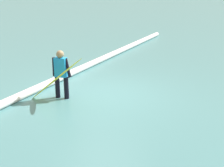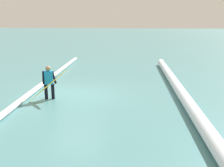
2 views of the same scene
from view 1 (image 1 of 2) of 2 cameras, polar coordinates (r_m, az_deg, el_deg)
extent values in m
plane|color=teal|center=(9.61, -1.67, -1.92)|extent=(182.92, 182.92, 0.00)
cylinder|color=black|center=(9.26, -8.28, -0.77)|extent=(0.14, 0.14, 0.66)
cylinder|color=black|center=(9.38, -9.84, -0.61)|extent=(0.14, 0.14, 0.66)
cube|color=#198CD8|center=(9.14, -9.26, 2.91)|extent=(0.28, 0.38, 0.56)
sphere|color=#917857|center=(9.04, -9.39, 5.26)|extent=(0.22, 0.22, 0.22)
cylinder|color=black|center=(9.05, -8.02, 2.82)|extent=(0.09, 0.22, 0.55)
cylinder|color=black|center=(9.23, -10.47, 3.00)|extent=(0.09, 0.10, 0.55)
ellipsoid|color=yellow|center=(8.90, -10.13, 0.76)|extent=(0.55, 1.73, 1.41)
ellipsoid|color=black|center=(8.90, -10.13, 0.78)|extent=(0.32, 1.37, 1.13)
cylinder|color=white|center=(9.47, -16.59, -2.33)|extent=(23.47, 1.88, 0.23)
camera|label=2|loc=(4.01, -119.48, -11.16)|focal=41.80mm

